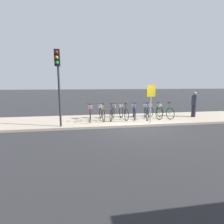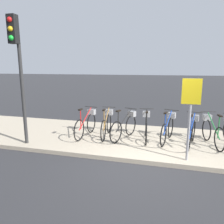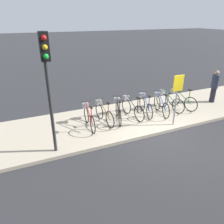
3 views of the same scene
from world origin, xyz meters
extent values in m
plane|color=#2D2D30|center=(0.00, 0.00, 0.00)|extent=(120.00, 120.00, 0.00)
cube|color=#B7A88E|center=(0.00, 1.66, 0.06)|extent=(15.94, 3.32, 0.12)
torus|color=black|center=(-2.33, 0.95, 0.46)|extent=(0.08, 0.69, 0.68)
torus|color=black|center=(-2.27, 1.89, 0.46)|extent=(0.08, 0.69, 0.68)
cylinder|color=red|center=(-2.30, 1.42, 0.74)|extent=(0.09, 0.96, 0.58)
cylinder|color=red|center=(-2.32, 1.08, 0.77)|extent=(0.03, 0.03, 0.62)
cube|color=black|center=(-2.32, 1.08, 1.10)|extent=(0.08, 0.20, 0.04)
cylinder|color=#262626|center=(-2.27, 1.89, 1.04)|extent=(0.46, 0.05, 0.02)
cube|color=gray|center=(-2.27, 1.94, 0.85)|extent=(0.25, 0.21, 0.18)
torus|color=black|center=(-1.58, 1.08, 0.46)|extent=(0.09, 0.69, 0.68)
torus|color=black|center=(-1.66, 2.02, 0.46)|extent=(0.09, 0.69, 0.68)
cylinder|color=olive|center=(-1.62, 1.55, 0.74)|extent=(0.11, 0.96, 0.58)
cylinder|color=olive|center=(-1.59, 1.21, 0.77)|extent=(0.03, 0.03, 0.62)
cube|color=black|center=(-1.59, 1.21, 1.10)|extent=(0.09, 0.21, 0.04)
cylinder|color=#262626|center=(-1.66, 2.02, 1.04)|extent=(0.46, 0.06, 0.02)
cube|color=gray|center=(-1.66, 2.07, 0.85)|extent=(0.26, 0.22, 0.18)
torus|color=black|center=(-1.17, 1.05, 0.46)|extent=(0.25, 0.66, 0.68)
torus|color=black|center=(-0.87, 1.95, 0.46)|extent=(0.25, 0.66, 0.68)
cylinder|color=black|center=(-1.02, 1.50, 0.74)|extent=(0.33, 0.92, 0.58)
cylinder|color=black|center=(-1.12, 1.18, 0.77)|extent=(0.04, 0.04, 0.62)
cube|color=black|center=(-1.12, 1.18, 1.10)|extent=(0.13, 0.21, 0.04)
cylinder|color=#262626|center=(-0.87, 1.95, 1.04)|extent=(0.44, 0.17, 0.02)
cube|color=gray|center=(-0.86, 1.99, 0.85)|extent=(0.29, 0.26, 0.18)
torus|color=black|center=(-0.26, 1.12, 0.46)|extent=(0.11, 0.68, 0.68)
torus|color=black|center=(-0.37, 2.05, 0.46)|extent=(0.11, 0.68, 0.68)
cylinder|color=black|center=(-0.31, 1.58, 0.74)|extent=(0.14, 0.95, 0.58)
cylinder|color=black|center=(-0.27, 1.24, 0.77)|extent=(0.04, 0.04, 0.62)
cube|color=black|center=(-0.27, 1.24, 1.10)|extent=(0.09, 0.21, 0.04)
cylinder|color=#262626|center=(-0.37, 2.05, 1.04)|extent=(0.46, 0.08, 0.02)
cube|color=gray|center=(-0.37, 2.10, 0.85)|extent=(0.26, 0.23, 0.18)
torus|color=black|center=(0.24, 1.12, 0.46)|extent=(0.18, 0.68, 0.68)
torus|color=black|center=(0.43, 2.04, 0.46)|extent=(0.18, 0.68, 0.68)
cylinder|color=navy|center=(0.34, 1.58, 0.74)|extent=(0.23, 0.94, 0.58)
cylinder|color=navy|center=(0.26, 1.25, 0.77)|extent=(0.04, 0.04, 0.62)
cube|color=black|center=(0.26, 1.25, 1.10)|extent=(0.11, 0.21, 0.04)
cylinder|color=#262626|center=(0.43, 2.04, 1.04)|extent=(0.45, 0.12, 0.02)
cube|color=gray|center=(0.44, 2.09, 0.85)|extent=(0.28, 0.25, 0.18)
torus|color=black|center=(0.93, 0.93, 0.46)|extent=(0.18, 0.68, 0.68)
torus|color=black|center=(1.12, 1.85, 0.46)|extent=(0.18, 0.68, 0.68)
cylinder|color=navy|center=(1.03, 1.39, 0.74)|extent=(0.23, 0.94, 0.58)
cylinder|color=navy|center=(0.96, 1.06, 0.77)|extent=(0.04, 0.04, 0.62)
cube|color=black|center=(0.96, 1.06, 1.10)|extent=(0.11, 0.21, 0.04)
cylinder|color=#262626|center=(1.12, 1.85, 1.04)|extent=(0.46, 0.12, 0.02)
cube|color=gray|center=(1.13, 1.90, 0.85)|extent=(0.28, 0.25, 0.18)
torus|color=black|center=(1.73, 1.13, 0.46)|extent=(0.18, 0.68, 0.68)
torus|color=black|center=(1.53, 2.04, 0.46)|extent=(0.18, 0.68, 0.68)
cylinder|color=#267238|center=(1.63, 1.59, 0.74)|extent=(0.24, 0.94, 0.58)
cylinder|color=#267238|center=(1.70, 1.25, 0.77)|extent=(0.04, 0.04, 0.62)
cube|color=black|center=(1.70, 1.25, 1.10)|extent=(0.11, 0.21, 0.04)
cylinder|color=#262626|center=(1.53, 2.04, 1.04)|extent=(0.45, 0.12, 0.02)
cube|color=gray|center=(1.52, 2.09, 0.85)|extent=(0.28, 0.25, 0.18)
cylinder|color=#2D2D2D|center=(-3.80, 0.35, 1.94)|extent=(0.10, 0.10, 3.65)
cube|color=black|center=(-3.80, 0.17, 3.39)|extent=(0.24, 0.20, 0.75)
sphere|color=red|center=(-3.80, 0.07, 3.62)|extent=(0.14, 0.14, 0.14)
sphere|color=gold|center=(-3.80, 0.07, 3.39)|extent=(0.14, 0.14, 0.14)
sphere|color=green|center=(-3.80, 0.07, 3.16)|extent=(0.14, 0.14, 0.14)
cylinder|color=#99999E|center=(0.84, 0.30, 1.13)|extent=(0.06, 0.06, 2.02)
cube|color=yellow|center=(0.84, 0.28, 1.84)|extent=(0.44, 0.03, 0.60)
camera|label=1|loc=(-2.68, -8.41, 2.23)|focal=28.00mm
camera|label=2|loc=(0.36, -5.11, 2.41)|focal=35.00mm
camera|label=3|loc=(-4.56, -5.85, 4.11)|focal=35.00mm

